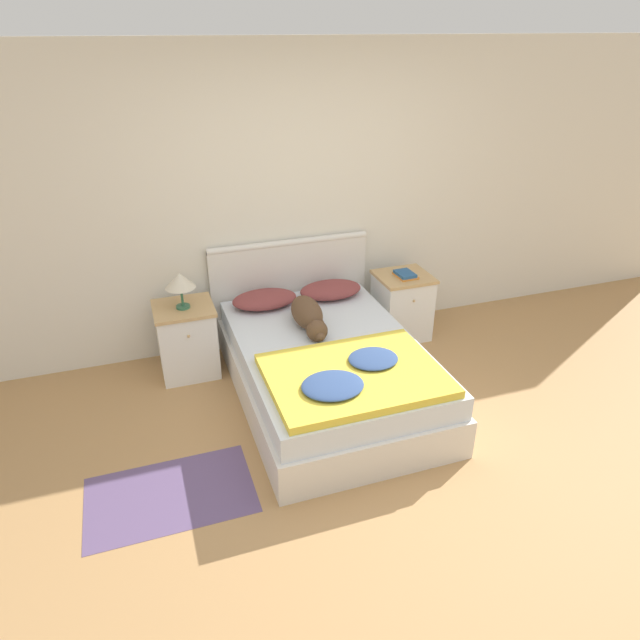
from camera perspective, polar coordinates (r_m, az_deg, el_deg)
name	(u,v)px	position (r m, az deg, el deg)	size (l,w,h in m)	color
ground_plane	(393,481)	(3.85, 7.35, -15.68)	(16.00, 16.00, 0.00)	tan
wall_back	(294,201)	(4.99, -2.57, 11.80)	(9.00, 0.06, 2.55)	silver
bed	(328,371)	(4.43, 0.85, -5.10)	(1.36, 2.01, 0.48)	silver
headboard	(290,288)	(5.17, -2.99, 3.22)	(1.44, 0.06, 0.96)	silver
nightstand_left	(187,340)	(4.83, -13.16, -1.92)	(0.48, 0.46, 0.61)	white
nightstand_right	(402,306)	(5.33, 8.17, 1.44)	(0.48, 0.46, 0.61)	white
pillow_left	(265,299)	(4.86, -5.57, 2.08)	(0.55, 0.35, 0.13)	brown
pillow_right	(331,290)	(5.02, 1.07, 3.04)	(0.55, 0.35, 0.13)	brown
quilt	(353,375)	(3.87, 3.36, -5.52)	(1.17, 0.89, 0.10)	yellow
dog	(309,316)	(4.48, -1.16, 0.44)	(0.23, 0.65, 0.23)	brown
book_stack	(405,275)	(5.17, 8.53, 4.52)	(0.17, 0.22, 0.04)	orange
table_lamp	(180,281)	(4.58, -13.82, 3.77)	(0.24, 0.24, 0.30)	#336B4C
rug	(170,495)	(3.85, -14.73, -16.54)	(1.03, 0.65, 0.00)	#604C75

